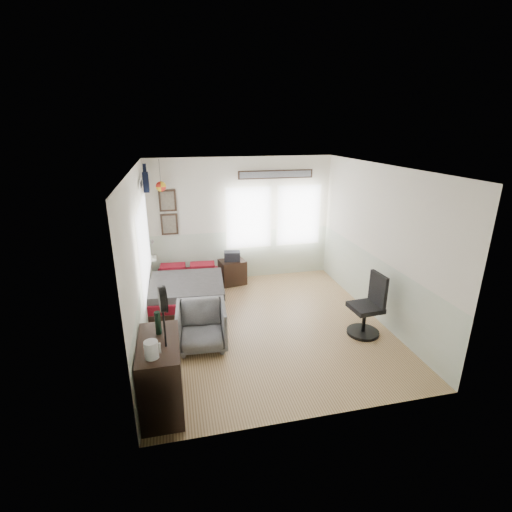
{
  "coord_description": "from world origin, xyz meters",
  "views": [
    {
      "loc": [
        -1.45,
        -5.54,
        3.28
      ],
      "look_at": [
        -0.1,
        0.4,
        1.15
      ],
      "focal_mm": 26.0,
      "sensor_mm": 36.0,
      "label": 1
    }
  ],
  "objects_px": {
    "dresser": "(161,374)",
    "armchair": "(202,326)",
    "bed": "(187,292)",
    "nightstand": "(232,272)",
    "task_chair": "(368,310)"
  },
  "relations": [
    {
      "from": "bed",
      "to": "dresser",
      "type": "height_order",
      "value": "dresser"
    },
    {
      "from": "bed",
      "to": "nightstand",
      "type": "distance_m",
      "value": 1.37
    },
    {
      "from": "armchair",
      "to": "nightstand",
      "type": "bearing_deg",
      "value": 73.53
    },
    {
      "from": "armchair",
      "to": "task_chair",
      "type": "xyz_separation_m",
      "value": [
        2.71,
        -0.23,
        0.08
      ]
    },
    {
      "from": "nightstand",
      "to": "bed",
      "type": "bearing_deg",
      "value": -148.83
    },
    {
      "from": "dresser",
      "to": "armchair",
      "type": "relative_size",
      "value": 1.29
    },
    {
      "from": "armchair",
      "to": "nightstand",
      "type": "relative_size",
      "value": 1.45
    },
    {
      "from": "dresser",
      "to": "bed",
      "type": "bearing_deg",
      "value": 80.64
    },
    {
      "from": "bed",
      "to": "nightstand",
      "type": "bearing_deg",
      "value": 46.26
    },
    {
      "from": "dresser",
      "to": "nightstand",
      "type": "distance_m",
      "value": 3.87
    },
    {
      "from": "bed",
      "to": "dresser",
      "type": "bearing_deg",
      "value": -94.85
    },
    {
      "from": "nightstand",
      "to": "task_chair",
      "type": "xyz_separation_m",
      "value": [
        1.84,
        -2.59,
        0.16
      ]
    },
    {
      "from": "dresser",
      "to": "task_chair",
      "type": "height_order",
      "value": "task_chair"
    },
    {
      "from": "bed",
      "to": "task_chair",
      "type": "relative_size",
      "value": 1.83
    },
    {
      "from": "bed",
      "to": "armchair",
      "type": "xyz_separation_m",
      "value": [
        0.15,
        -1.45,
        0.07
      ]
    }
  ]
}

